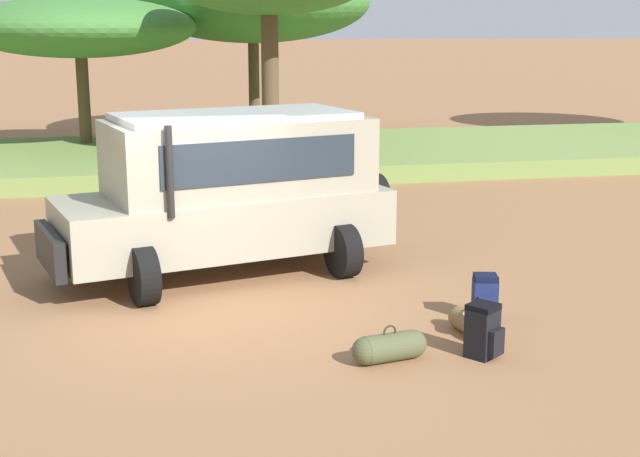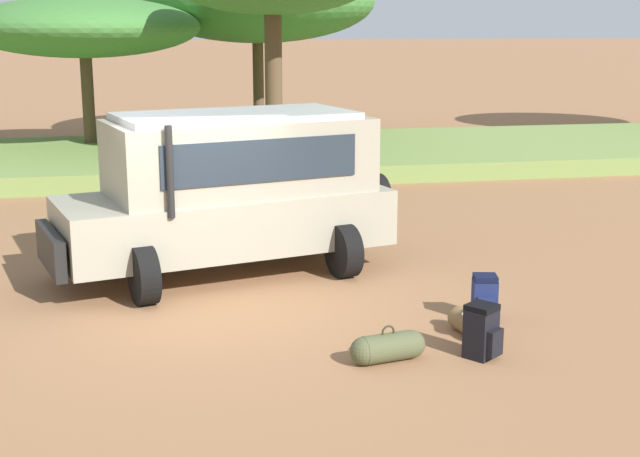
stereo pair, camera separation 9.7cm
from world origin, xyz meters
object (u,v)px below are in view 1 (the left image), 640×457
at_px(acacia_tree_far_right, 253,2).
at_px(backpack_beside_front_wheel, 485,298).
at_px(acacia_tree_centre_back, 79,27).
at_px(duffel_bag_soft_canvas, 390,347).
at_px(safari_vehicle, 230,189).
at_px(duffel_bag_low_black_case, 472,323).
at_px(backpack_cluster_center, 483,331).

bearing_deg(acacia_tree_far_right, backpack_beside_front_wheel, -88.07).
xyz_separation_m(acacia_tree_centre_back, acacia_tree_far_right, (5.09, 2.95, 0.74)).
bearing_deg(duffel_bag_soft_canvas, safari_vehicle, 108.75).
relative_size(backpack_beside_front_wheel, duffel_bag_soft_canvas, 0.66).
relative_size(backpack_beside_front_wheel, acacia_tree_centre_back, 0.09).
bearing_deg(acacia_tree_centre_back, backpack_beside_front_wheel, -69.31).
relative_size(duffel_bag_low_black_case, acacia_tree_far_right, 0.11).
relative_size(duffel_bag_low_black_case, acacia_tree_centre_back, 0.13).
bearing_deg(backpack_beside_front_wheel, duffel_bag_low_black_case, -125.09).
relative_size(duffel_bag_low_black_case, duffel_bag_soft_canvas, 0.92).
relative_size(safari_vehicle, backpack_beside_front_wheel, 9.18).
xyz_separation_m(backpack_beside_front_wheel, backpack_cluster_center, (-0.52, -1.23, 0.02)).
distance_m(duffel_bag_soft_canvas, acacia_tree_centre_back, 17.09).
relative_size(backpack_cluster_center, duffel_bag_low_black_case, 0.76).
xyz_separation_m(backpack_cluster_center, duffel_bag_low_black_case, (0.14, 0.70, -0.15)).
bearing_deg(safari_vehicle, duffel_bag_low_black_case, -52.75).
xyz_separation_m(duffel_bag_low_black_case, acacia_tree_centre_back, (-5.32, 15.63, 3.41)).
bearing_deg(backpack_cluster_center, acacia_tree_centre_back, 107.62).
distance_m(backpack_beside_front_wheel, acacia_tree_far_right, 18.50).
bearing_deg(backpack_cluster_center, backpack_beside_front_wheel, 67.27).
height_order(backpack_cluster_center, acacia_tree_centre_back, acacia_tree_centre_back).
bearing_deg(duffel_bag_low_black_case, duffel_bag_soft_canvas, -153.46).
height_order(backpack_beside_front_wheel, duffel_bag_low_black_case, backpack_beside_front_wheel).
height_order(duffel_bag_low_black_case, acacia_tree_far_right, acacia_tree_far_right).
bearing_deg(duffel_bag_soft_canvas, acacia_tree_centre_back, 104.17).
distance_m(safari_vehicle, acacia_tree_far_right, 15.66).
distance_m(backpack_beside_front_wheel, duffel_bag_low_black_case, 0.67).
bearing_deg(acacia_tree_far_right, backpack_cluster_center, -89.73).
height_order(safari_vehicle, duffel_bag_low_black_case, safari_vehicle).
relative_size(safari_vehicle, acacia_tree_far_right, 0.69).
bearing_deg(acacia_tree_far_right, duffel_bag_soft_canvas, -92.96).
height_order(backpack_beside_front_wheel, duffel_bag_soft_canvas, backpack_beside_front_wheel).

